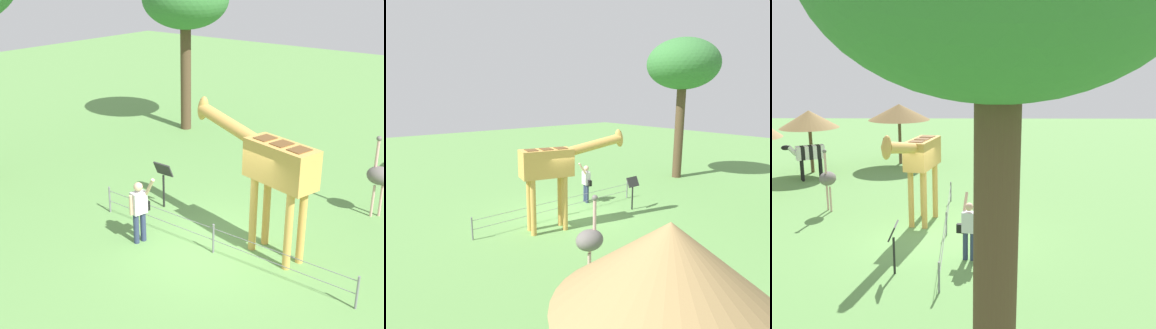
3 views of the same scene
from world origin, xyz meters
TOP-DOWN VIEW (x-y plane):
  - ground_plane at (0.00, 0.00)m, footprint 60.00×60.00m
  - giraffe at (-0.90, -0.64)m, footprint 3.77×1.38m
  - visitor at (1.72, 0.91)m, footprint 0.63×0.59m
  - ostrich at (-2.31, -4.02)m, footprint 0.70×0.56m
  - shade_hut_far at (-4.36, -7.67)m, footprint 2.51×2.51m
  - tree_northeast at (8.45, 1.19)m, footprint 3.72×3.72m
  - info_sign at (2.56, -0.93)m, footprint 0.56×0.21m
  - wire_fence at (0.00, 0.24)m, footprint 7.05×0.05m

SIDE VIEW (x-z plane):
  - ground_plane at x=0.00m, z-range 0.00..0.00m
  - wire_fence at x=0.00m, z-range 0.03..0.78m
  - visitor at x=1.72m, z-range 0.02..1.78m
  - info_sign at x=2.56m, z-range 0.29..1.61m
  - ostrich at x=-2.31m, z-range 0.05..2.30m
  - giraffe at x=-0.90m, z-range 0.53..3.85m
  - shade_hut_far at x=-4.36m, z-range 1.12..4.39m
  - tree_northeast at x=8.45m, z-range 2.25..9.57m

